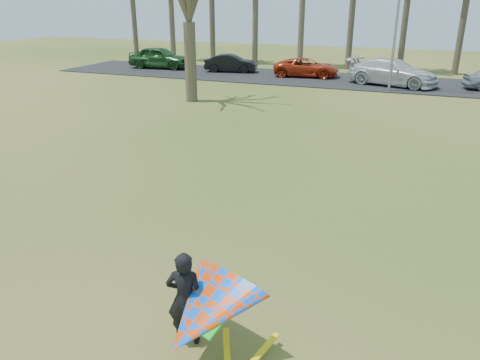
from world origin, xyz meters
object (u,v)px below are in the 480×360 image
(streetlight, at_px, (400,15))
(car_2, at_px, (306,67))
(car_3, at_px, (393,72))
(kite_flyer, at_px, (201,312))
(car_1, at_px, (231,63))
(car_0, at_px, (160,57))

(streetlight, xyz_separation_m, car_2, (-6.28, 3.60, -3.76))
(car_3, bearing_deg, streetlight, -158.95)
(streetlight, height_order, kite_flyer, streetlight)
(streetlight, relative_size, car_3, 1.39)
(car_2, height_order, car_3, car_3)
(car_1, height_order, kite_flyer, kite_flyer)
(car_0, xyz_separation_m, kite_flyer, (17.49, -28.41, -0.07))
(streetlight, distance_m, kite_flyer, 25.11)
(car_2, relative_size, car_3, 0.81)
(car_0, bearing_deg, streetlight, -106.11)
(car_0, height_order, car_2, car_0)
(car_2, relative_size, kite_flyer, 1.95)
(car_0, xyz_separation_m, car_1, (6.15, 0.19, -0.20))
(streetlight, xyz_separation_m, car_1, (-12.24, 3.76, -3.75))
(streetlight, xyz_separation_m, kite_flyer, (-0.90, -24.83, -3.62))
(car_0, distance_m, car_2, 12.11)
(car_1, bearing_deg, car_2, -102.77)
(car_2, xyz_separation_m, kite_flyer, (5.38, -28.43, 0.14))
(car_2, xyz_separation_m, car_3, (6.11, -1.48, 0.19))
(car_0, relative_size, car_1, 1.26)
(car_1, xyz_separation_m, kite_flyer, (11.34, -28.60, 0.13))
(car_0, height_order, kite_flyer, kite_flyer)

